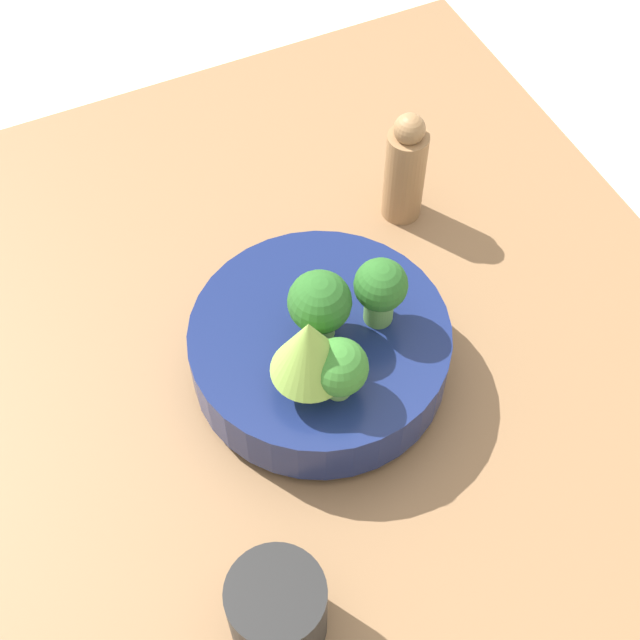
{
  "coord_description": "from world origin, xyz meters",
  "views": [
    {
      "loc": [
        -0.42,
        0.22,
        0.8
      ],
      "look_at": [
        -0.0,
        0.02,
        0.14
      ],
      "focal_mm": 50.0,
      "sensor_mm": 36.0,
      "label": 1
    }
  ],
  "objects": [
    {
      "name": "cup",
      "position": [
        -0.21,
        0.16,
        0.09
      ],
      "size": [
        0.08,
        0.08,
        0.08
      ],
      "color": "black",
      "rests_on": "table"
    },
    {
      "name": "broccoli_floret_front",
      "position": [
        -0.01,
        -0.03,
        0.16
      ],
      "size": [
        0.05,
        0.05,
        0.08
      ],
      "color": "#609347",
      "rests_on": "bowl"
    },
    {
      "name": "table",
      "position": [
        0.0,
        0.0,
        0.02
      ],
      "size": [
        0.96,
        0.78,
        0.05
      ],
      "color": "olive",
      "rests_on": "ground_plane"
    },
    {
      "name": "romanesco_piece_far",
      "position": [
        -0.05,
        0.05,
        0.18
      ],
      "size": [
        0.07,
        0.07,
        0.1
      ],
      "color": "#6BA34C",
      "rests_on": "bowl"
    },
    {
      "name": "pepper_mill",
      "position": [
        0.16,
        -0.15,
        0.11
      ],
      "size": [
        0.04,
        0.04,
        0.14
      ],
      "color": "#997047",
      "rests_on": "table"
    },
    {
      "name": "bowl",
      "position": [
        -0.0,
        0.02,
        0.09
      ],
      "size": [
        0.25,
        0.25,
        0.07
      ],
      "color": "navy",
      "rests_on": "table"
    },
    {
      "name": "ground_plane",
      "position": [
        0.0,
        0.0,
        0.0
      ],
      "size": [
        6.0,
        6.0,
        0.0
      ],
      "primitive_type": "plane",
      "color": "beige"
    },
    {
      "name": "broccoli_floret_center",
      "position": [
        -0.0,
        0.02,
        0.16
      ],
      "size": [
        0.06,
        0.06,
        0.08
      ],
      "color": "#6BA34C",
      "rests_on": "bowl"
    },
    {
      "name": "broccoli_floret_left",
      "position": [
        -0.06,
        0.03,
        0.16
      ],
      "size": [
        0.05,
        0.05,
        0.06
      ],
      "color": "#7AB256",
      "rests_on": "bowl"
    }
  ]
}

